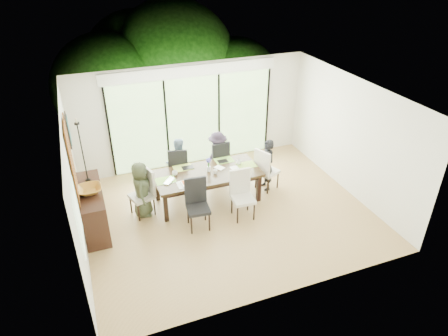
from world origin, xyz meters
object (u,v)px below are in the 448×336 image
object	(u,v)px
chair_left_end	(141,193)
person_left_end	(142,189)
chair_near_left	(198,205)
cup_b	(215,172)
table_top	(207,174)
cup_a	(175,173)
chair_far_right	(218,159)
vase	(209,169)
chair_near_right	(243,196)
chair_right_end	(267,168)
chair_far_left	(178,166)
person_far_left	(178,163)
cup_c	(239,162)
sideboard	(93,208)
bowl	(90,190)
person_far_right	(218,156)
laptop	(171,181)
person_right_end	(267,165)

from	to	relation	value
chair_left_end	person_left_end	size ratio (longest dim) A/B	0.85
chair_near_left	cup_b	bearing A→B (deg)	55.36
table_top	person_left_end	distance (m)	1.48
table_top	cup_a	bearing A→B (deg)	167.91
chair_far_right	vase	size ratio (longest dim) A/B	9.17
table_top	chair_near_right	world-z (taller)	chair_near_right
chair_right_end	chair_far_left	world-z (taller)	same
person_far_left	cup_c	xyz separation A→B (m)	(1.25, -0.73, 0.15)
chair_near_right	person_left_end	size ratio (longest dim) A/B	0.85
cup_c	chair_near_right	bearing A→B (deg)	-107.19
sideboard	bowl	bearing A→B (deg)	-90.00
person_far_right	sideboard	size ratio (longest dim) A/B	0.78
chair_right_end	cup_b	world-z (taller)	chair_right_end
person_left_end	person_far_left	size ratio (longest dim) A/B	1.00
chair_far_right	table_top	bearing A→B (deg)	54.37
person_far_left	chair_far_left	bearing A→B (deg)	-88.74
person_far_right	cup_a	world-z (taller)	person_far_right
laptop	sideboard	distance (m)	1.68
chair_left_end	person_left_end	bearing A→B (deg)	73.19
table_top	chair_near_left	size ratio (longest dim) A/B	2.18
chair_near_right	laptop	distance (m)	1.57
chair_near_right	person_right_end	size ratio (longest dim) A/B	0.85
person_far_left	chair_near_left	bearing A→B (deg)	89.57
table_top	chair_near_left	distance (m)	1.02
laptop	chair_right_end	bearing A→B (deg)	-46.53
table_top	person_far_left	bearing A→B (deg)	118.47
chair_right_end	table_top	bearing A→B (deg)	65.89
chair_near_left	person_left_end	size ratio (longest dim) A/B	0.85
chair_far_right	cup_a	bearing A→B (deg)	26.52
chair_near_left	cup_b	size ratio (longest dim) A/B	11.00
chair_near_right	person_far_left	bearing A→B (deg)	122.16
person_left_end	person_right_end	distance (m)	2.96
chair_far_left	chair_far_right	world-z (taller)	same
table_top	cup_b	size ratio (longest dim) A/B	24.00
chair_far_left	bowl	bearing A→B (deg)	40.48
chair_left_end	person_far_left	distance (m)	1.34
person_right_end	table_top	bearing A→B (deg)	-90.48
person_far_right	person_right_end	bearing A→B (deg)	125.10
person_right_end	chair_left_end	bearing A→B (deg)	-90.48
vase	bowl	size ratio (longest dim) A/B	0.24
cup_a	chair_left_end	bearing A→B (deg)	-169.38
vase	sideboard	world-z (taller)	sideboard
chair_near_left	chair_right_end	bearing A→B (deg)	29.04
person_left_end	chair_near_right	bearing A→B (deg)	-99.58
chair_near_right	vase	distance (m)	1.06
chair_right_end	cup_b	distance (m)	1.38
laptop	table_top	bearing A→B (deg)	-42.26
chair_far_left	chair_far_right	xyz separation A→B (m)	(1.00, 0.00, 0.00)
chair_far_right	chair_near_right	world-z (taller)	same
chair_far_right	cup_c	distance (m)	0.83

